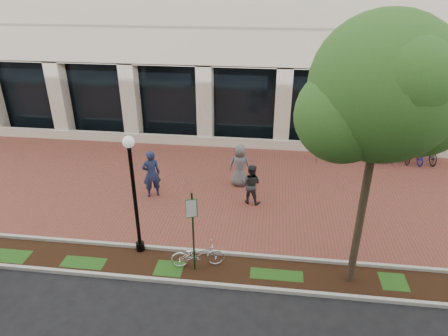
# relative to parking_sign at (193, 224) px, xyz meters

# --- Properties ---
(ground) EXTENTS (120.00, 120.00, 0.00)m
(ground) POSITION_rel_parking_sign_xyz_m (0.65, 5.33, -1.71)
(ground) COLOR black
(ground) RESTS_ON ground
(brick_plaza) EXTENTS (40.00, 9.00, 0.01)m
(brick_plaza) POSITION_rel_parking_sign_xyz_m (0.65, 5.33, -1.71)
(brick_plaza) COLOR brown
(brick_plaza) RESTS_ON ground
(planting_strip) EXTENTS (40.00, 1.50, 0.01)m
(planting_strip) POSITION_rel_parking_sign_xyz_m (0.65, 0.08, -1.71)
(planting_strip) COLOR black
(planting_strip) RESTS_ON ground
(curb_plaza_side) EXTENTS (40.00, 0.12, 0.12)m
(curb_plaza_side) POSITION_rel_parking_sign_xyz_m (0.65, 0.83, -1.65)
(curb_plaza_side) COLOR #AFAFA5
(curb_plaza_side) RESTS_ON ground
(curb_street_side) EXTENTS (40.00, 0.12, 0.12)m
(curb_street_side) POSITION_rel_parking_sign_xyz_m (0.65, -0.67, -1.65)
(curb_street_side) COLOR #AFAFA5
(curb_street_side) RESTS_ON ground
(parking_sign) EXTENTS (0.34, 0.07, 2.73)m
(parking_sign) POSITION_rel_parking_sign_xyz_m (0.00, 0.00, 0.00)
(parking_sign) COLOR #143919
(parking_sign) RESTS_ON ground
(lamppost) EXTENTS (0.36, 0.36, 4.07)m
(lamppost) POSITION_rel_parking_sign_xyz_m (-1.97, 0.73, 0.59)
(lamppost) COLOR black
(lamppost) RESTS_ON ground
(street_tree) EXTENTS (4.32, 3.60, 7.67)m
(street_tree) POSITION_rel_parking_sign_xyz_m (4.77, 0.16, 3.92)
(street_tree) COLOR #423425
(street_tree) RESTS_ON ground
(locked_bicycle) EXTENTS (1.78, 0.95, 0.89)m
(locked_bicycle) POSITION_rel_parking_sign_xyz_m (0.08, 0.20, -1.27)
(locked_bicycle) COLOR silver
(locked_bicycle) RESTS_ON ground
(pedestrian_left) EXTENTS (0.87, 0.76, 2.01)m
(pedestrian_left) POSITION_rel_parking_sign_xyz_m (-2.58, 4.31, -0.71)
(pedestrian_left) COLOR #1E274B
(pedestrian_left) RESTS_ON ground
(pedestrian_mid) EXTENTS (0.92, 0.79, 1.66)m
(pedestrian_mid) POSITION_rel_parking_sign_xyz_m (1.45, 4.27, -0.89)
(pedestrian_mid) COLOR #2B2B30
(pedestrian_mid) RESTS_ON ground
(pedestrian_right) EXTENTS (0.96, 0.67, 1.86)m
(pedestrian_right) POSITION_rel_parking_sign_xyz_m (0.89, 5.68, -0.78)
(pedestrian_right) COLOR #5E5E62
(pedestrian_right) RESTS_ON ground
(bollard) EXTENTS (0.12, 0.12, 0.86)m
(bollard) POSITION_rel_parking_sign_xyz_m (4.40, 8.42, -1.28)
(bollard) COLOR silver
(bollard) RESTS_ON ground
(bike_rack_cluster) EXTENTS (3.59, 2.00, 1.12)m
(bike_rack_cluster) POSITION_rel_parking_sign_xyz_m (8.35, 9.25, -1.18)
(bike_rack_cluster) COLOR black
(bike_rack_cluster) RESTS_ON ground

